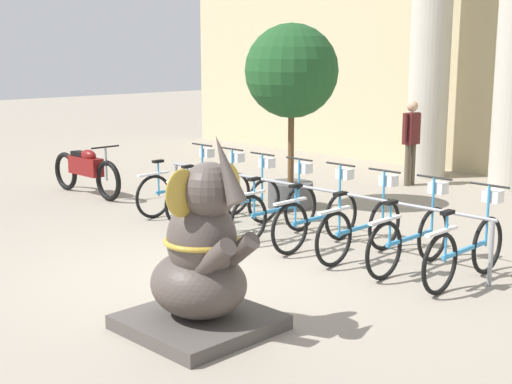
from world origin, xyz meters
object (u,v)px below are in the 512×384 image
bicycle_6 (412,236)px  elephant_statue (202,264)px  bicycle_7 (467,247)px  person_pedestrian (411,135)px  bicycle_1 (211,194)px  bicycle_2 (241,201)px  bicycle_0 (182,187)px  bicycle_5 (362,226)px  potted_tree (292,79)px  motorcycle (86,170)px  bicycle_4 (318,216)px  bicycle_3 (278,208)px

bicycle_6 → elephant_statue: size_ratio=0.91×
bicycle_7 → person_pedestrian: person_pedestrian is taller
bicycle_6 → elephant_statue: bearing=-95.8°
bicycle_1 → bicycle_2: (0.71, -0.05, 0.00)m
bicycle_0 → bicycle_2: bearing=-2.1°
bicycle_1 → elephant_statue: elephant_statue is taller
bicycle_0 → elephant_statue: elephant_statue is taller
bicycle_5 → potted_tree: size_ratio=0.57×
bicycle_1 → potted_tree: bearing=80.6°
bicycle_1 → motorcycle: size_ratio=0.81×
bicycle_0 → bicycle_4: same height
bicycle_1 → bicycle_4: bearing=-0.1°
bicycle_6 → bicycle_7: bearing=0.1°
bicycle_0 → person_pedestrian: (1.25, 4.61, 0.56)m
person_pedestrian → bicycle_3: bearing=-79.2°
elephant_statue → bicycle_0: bearing=143.2°
potted_tree → bicycle_0: bearing=-122.4°
person_pedestrian → bicycle_0: bearing=-105.2°
bicycle_0 → bicycle_3: same height
person_pedestrian → bicycle_2: bearing=-87.8°
bicycle_5 → bicycle_6: size_ratio=1.00×
bicycle_3 → bicycle_2: bearing=-178.4°
bicycle_4 → potted_tree: 2.96m
bicycle_2 → bicycle_7: 3.57m
person_pedestrian → motorcycle: bearing=-125.5°
bicycle_3 → motorcycle: 4.43m
bicycle_4 → potted_tree: (-1.89, 1.52, 1.69)m
bicycle_0 → motorcycle: bearing=-171.6°
bicycle_3 → potted_tree: bearing=127.1°
bicycle_2 → person_pedestrian: bearing=92.2°
bicycle_6 → potted_tree: potted_tree is taller
person_pedestrian → bicycle_7: bearing=-50.8°
bicycle_0 → bicycle_2: 1.43m
bicycle_1 → bicycle_5: same height
bicycle_0 → motorcycle: bicycle_0 is taller
bicycle_4 → bicycle_5: same height
bicycle_3 → potted_tree: potted_tree is taller
bicycle_7 → elephant_statue: (-1.02, -2.99, 0.23)m
bicycle_2 → person_pedestrian: person_pedestrian is taller
bicycle_1 → bicycle_3: size_ratio=1.00×
bicycle_4 → motorcycle: 5.14m
bicycle_5 → person_pedestrian: size_ratio=1.05×
bicycle_3 → bicycle_6: (2.14, 0.05, 0.00)m
motorcycle → elephant_statue: bearing=-22.9°
elephant_statue → bicycle_4: bearing=110.7°
bicycle_0 → bicycle_3: size_ratio=1.00×
bicycle_2 → elephant_statue: elephant_statue is taller
bicycle_2 → bicycle_5: 2.14m
bicycle_2 → bicycle_4: (1.43, 0.05, 0.00)m
bicycle_0 → elephant_statue: (3.98, -2.98, 0.23)m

